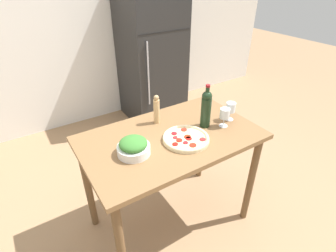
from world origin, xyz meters
The scene contains 10 objects.
ground_plane centered at (0.00, 0.00, 0.00)m, with size 14.00×14.00×0.00m, color #9E7A56.
wall_back centered at (0.00, 2.16, 1.30)m, with size 6.40×0.09×2.60m.
refrigerator centered at (0.83, 1.75, 0.87)m, with size 0.74×0.74×1.75m.
prep_counter centered at (0.00, 0.00, 0.77)m, with size 1.26×0.76×0.89m.
wine_bottle centered at (0.29, -0.02, 1.04)m, with size 0.07×0.07×0.33m.
wine_glass_near centered at (0.40, -0.10, 0.99)m, with size 0.07×0.07×0.14m.
wine_glass_far centered at (0.51, -0.05, 0.99)m, with size 0.07×0.07×0.14m.
pepper_mill centered at (0.01, 0.21, 1.00)m, with size 0.05×0.05×0.23m.
salad_bowl centered at (-0.31, -0.05, 0.94)m, with size 0.21×0.21×0.11m.
homemade_pizza centered at (0.06, -0.10, 0.90)m, with size 0.32×0.32×0.03m.
Camera 1 is at (-0.84, -1.29, 1.92)m, focal length 28.00 mm.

